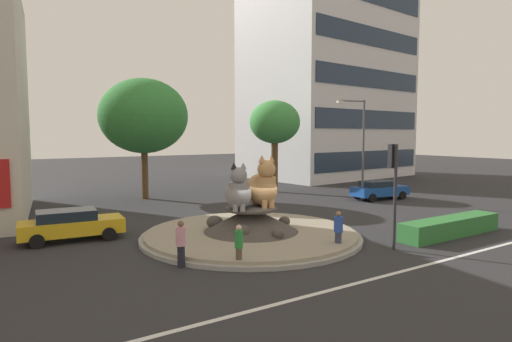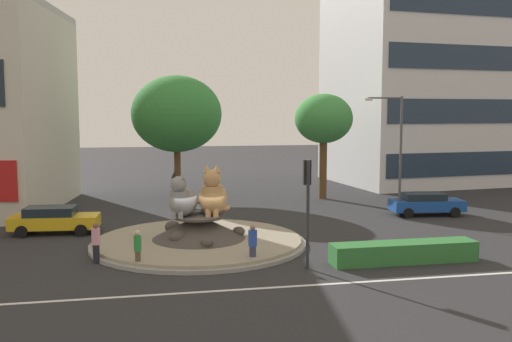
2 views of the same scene
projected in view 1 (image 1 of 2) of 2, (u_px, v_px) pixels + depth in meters
ground_plane at (251, 238)px, 21.21m from camera, size 160.00×160.00×0.00m
lane_centreline at (366, 281)px, 14.96m from camera, size 112.00×0.20×0.01m
roundabout_island at (251, 228)px, 21.18m from camera, size 10.71×10.71×1.50m
cat_statue_grey at (239, 192)px, 20.46m from camera, size 2.22×2.31×2.26m
cat_statue_calico at (263, 187)px, 21.47m from camera, size 1.90×2.52×2.57m
traffic_light_mast at (394, 176)px, 18.84m from camera, size 0.34×0.46×4.63m
office_tower at (328, 65)px, 51.53m from camera, size 19.75×14.30×26.66m
clipped_hedge_strip at (450, 227)px, 21.59m from camera, size 6.62×1.20×0.90m
broadleaf_tree_behind_island at (275, 123)px, 37.56m from camera, size 4.39×4.39×7.98m
second_tree_near_tower at (144, 116)px, 33.47m from camera, size 6.80×6.80×9.35m
streetlight_arm at (360, 143)px, 32.29m from camera, size 2.41×0.59×7.59m
pedestrian_green_shirt at (239, 245)px, 16.34m from camera, size 0.32×0.32×1.66m
pedestrian_pink_shirt at (181, 243)px, 16.42m from camera, size 0.38×0.38×1.80m
pedestrian_blue_shirt at (338, 230)px, 18.85m from camera, size 0.39×0.39×1.73m
sedan_on_far_lane at (71, 224)px, 20.57m from camera, size 4.78×2.32×1.48m
parked_car_right at (379, 189)px, 33.64m from camera, size 4.75×2.28×1.45m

